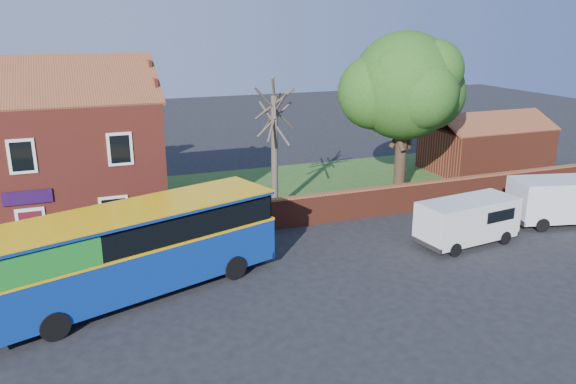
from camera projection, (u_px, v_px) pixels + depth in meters
name	position (u px, v px, depth m)	size (l,w,h in m)	color
ground	(233.00, 306.00, 20.68)	(120.00, 120.00, 0.00)	black
pavement	(34.00, 271.00, 23.41)	(18.00, 3.50, 0.12)	gray
kerb	(32.00, 289.00, 21.84)	(18.00, 0.15, 0.14)	slate
grass_strip	(371.00, 182.00, 36.74)	(26.00, 12.00, 0.04)	#426B28
shop_building	(30.00, 162.00, 27.57)	(12.30, 8.13, 10.50)	maroon
boundary_wall	(425.00, 195.00, 31.15)	(22.00, 0.38, 1.60)	maroon
outbuilding	(485.00, 147.00, 39.36)	(8.20, 5.06, 4.17)	maroon
bus	(126.00, 249.00, 20.86)	(11.51, 6.30, 3.41)	navy
van_near	(468.00, 219.00, 26.18)	(5.08, 2.51, 2.14)	silver
van_far	(565.00, 199.00, 28.79)	(5.78, 3.38, 2.38)	silver
large_tree	(404.00, 89.00, 32.64)	(7.88, 6.23, 9.61)	black
bare_tree	(275.00, 148.00, 30.08)	(2.60, 3.10, 6.94)	#4C4238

